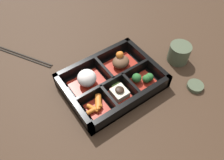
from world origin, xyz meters
TOP-DOWN VIEW (x-y plane):
  - ground_plane at (0.00, 0.00)m, footprint 3.00×3.00m
  - bento_base at (0.00, 0.00)m, footprint 0.27×0.20m
  - bento_rim at (-0.00, -0.00)m, footprint 0.27×0.20m
  - bowl_rice at (-0.06, 0.04)m, footprint 0.10×0.08m
  - bowl_stew at (0.06, 0.04)m, footprint 0.10×0.08m
  - bowl_carrots at (-0.08, -0.04)m, footprint 0.06×0.06m
  - bowl_tofu at (-0.01, -0.05)m, footprint 0.05×0.06m
  - bowl_greens at (0.08, -0.05)m, footprint 0.07×0.06m
  - bowl_pickles at (0.00, -0.01)m, footprint 0.04×0.03m
  - tea_cup at (0.23, -0.04)m, footprint 0.07×0.07m
  - chopsticks at (-0.18, 0.27)m, footprint 0.14×0.21m
  - sauce_dish at (0.19, -0.15)m, footprint 0.05×0.05m

SIDE VIEW (x-z plane):
  - ground_plane at x=0.00m, z-range 0.00..0.00m
  - chopsticks at x=-0.18m, z-range 0.00..0.01m
  - bento_base at x=0.00m, z-range 0.00..0.01m
  - sauce_dish at x=0.19m, z-range 0.00..0.01m
  - bowl_pickles at x=0.00m, z-range 0.01..0.02m
  - bowl_carrots at x=-0.08m, z-range 0.01..0.03m
  - bowl_tofu at x=-0.01m, z-range 0.01..0.04m
  - bento_rim at x=0.00m, z-range 0.00..0.05m
  - bowl_greens at x=0.08m, z-range 0.01..0.04m
  - bowl_stew at x=0.06m, z-range 0.00..0.05m
  - tea_cup at x=0.23m, z-range 0.00..0.06m
  - bowl_rice at x=-0.06m, z-range 0.01..0.06m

